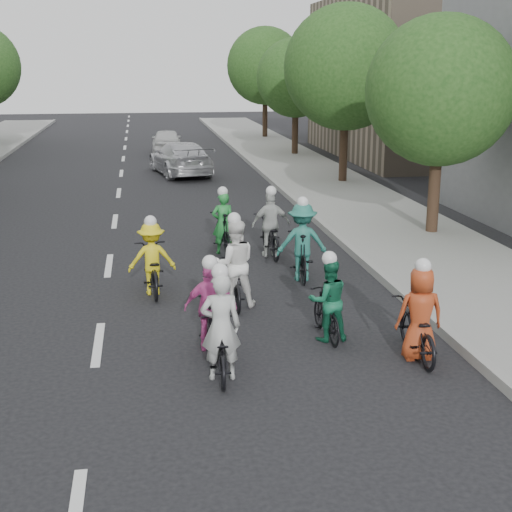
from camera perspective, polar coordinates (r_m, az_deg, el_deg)
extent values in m
plane|color=black|center=(12.67, -12.51, -6.89)|extent=(120.00, 120.00, 0.00)
cube|color=gray|center=(23.34, 8.81, 3.61)|extent=(4.00, 80.00, 0.15)
cube|color=#999993|center=(22.82, 4.14, 3.53)|extent=(0.18, 80.00, 0.18)
cube|color=gray|center=(38.82, 14.15, 13.72)|extent=(10.00, 14.00, 8.00)
cylinder|color=black|center=(20.30, 14.03, 4.67)|extent=(0.32, 0.32, 2.27)
sphere|color=#1D4617|center=(20.00, 14.55, 12.68)|extent=(4.00, 4.00, 4.00)
cylinder|color=black|center=(28.68, 7.00, 8.17)|extent=(0.32, 0.32, 2.48)
sphere|color=#1D4617|center=(28.47, 7.22, 14.74)|extent=(4.80, 4.80, 4.80)
cylinder|color=black|center=(37.37, 3.14, 9.71)|extent=(0.32, 0.32, 2.27)
sphere|color=#1D4617|center=(37.21, 3.20, 14.06)|extent=(4.00, 4.00, 4.00)
cylinder|color=black|center=(46.16, 0.72, 10.90)|extent=(0.32, 0.32, 2.48)
sphere|color=#1D4617|center=(46.03, 0.74, 14.97)|extent=(4.80, 4.80, 4.80)
imported|color=black|center=(11.05, -2.87, -7.53)|extent=(0.65, 1.62, 0.84)
imported|color=#BBBFBB|center=(10.80, -2.83, -5.66)|extent=(0.64, 0.44, 1.68)
sphere|color=silver|center=(10.52, -2.90, -1.27)|extent=(0.26, 0.26, 0.26)
imported|color=black|center=(12.56, 5.65, -4.61)|extent=(0.48, 1.49, 0.89)
imported|color=#156241|center=(12.38, 5.80, -3.54)|extent=(0.73, 0.58, 1.45)
sphere|color=silver|center=(12.16, 5.90, -0.20)|extent=(0.26, 0.26, 0.26)
imported|color=black|center=(15.11, -8.30, -1.09)|extent=(0.76, 1.90, 0.98)
imported|color=yellow|center=(14.94, -8.34, -0.20)|extent=(1.02, 0.62, 1.52)
sphere|color=silver|center=(14.75, -8.45, 2.73)|extent=(0.26, 0.26, 0.26)
imported|color=black|center=(12.11, -3.67, -5.35)|extent=(0.60, 1.51, 0.88)
imported|color=#DC4DA3|center=(11.91, -3.65, -4.12)|extent=(0.92, 0.47, 1.50)
sphere|color=silver|center=(11.68, -3.71, -0.54)|extent=(0.26, 0.26, 0.26)
imported|color=black|center=(12.00, 12.73, -5.80)|extent=(0.72, 1.79, 0.92)
imported|color=#A83C1A|center=(11.81, 13.00, -4.52)|extent=(0.79, 0.54, 1.56)
sphere|color=silver|center=(11.57, 13.23, -0.78)|extent=(0.26, 0.26, 0.26)
imported|color=black|center=(18.13, -2.68, 1.93)|extent=(0.66, 1.81, 1.06)
imported|color=#258837|center=(17.98, -2.65, 2.64)|extent=(0.60, 0.42, 1.57)
sphere|color=silver|center=(17.82, -2.68, 5.16)|extent=(0.26, 0.26, 0.26)
imported|color=black|center=(14.21, -1.77, -2.19)|extent=(0.61, 1.68, 0.88)
imported|color=white|center=(13.99, -1.73, -0.61)|extent=(0.86, 0.68, 1.75)
sphere|color=silver|center=(13.78, -1.76, 2.98)|extent=(0.26, 0.26, 0.26)
imported|color=black|center=(15.92, 3.61, 0.09)|extent=(0.69, 1.85, 1.09)
imported|color=#257163|center=(15.75, 3.71, 1.13)|extent=(1.18, 0.75, 1.74)
sphere|color=silver|center=(15.56, 3.76, 4.30)|extent=(0.26, 0.26, 0.26)
imported|color=black|center=(17.84, 1.14, 1.61)|extent=(0.71, 1.91, 0.99)
imported|color=silver|center=(17.67, 1.21, 2.54)|extent=(0.97, 0.42, 1.63)
sphere|color=silver|center=(17.51, 1.22, 5.21)|extent=(0.26, 0.26, 0.26)
imported|color=#B8B8BD|center=(31.18, -6.07, 7.78)|extent=(2.87, 5.19, 1.42)
imported|color=silver|center=(38.88, -7.15, 9.11)|extent=(1.64, 3.88, 1.31)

